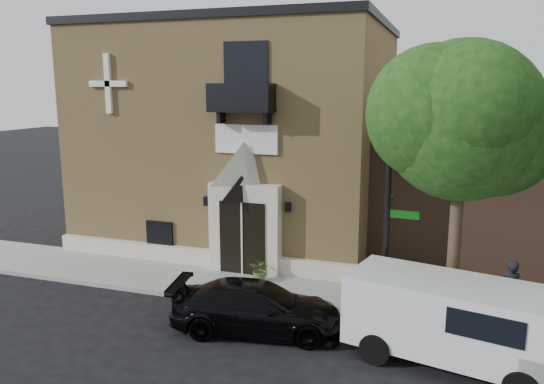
% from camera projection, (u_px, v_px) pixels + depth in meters
% --- Properties ---
extents(ground, '(120.00, 120.00, 0.00)m').
position_uv_depth(ground, '(243.00, 308.00, 16.32)').
color(ground, black).
rests_on(ground, ground).
extents(sidewalk, '(42.00, 3.00, 0.15)m').
position_uv_depth(sidewalk, '(288.00, 292.00, 17.38)').
color(sidewalk, gray).
rests_on(sidewalk, ground).
extents(church, '(12.20, 11.01, 9.30)m').
position_uv_depth(church, '(246.00, 133.00, 23.74)').
color(church, tan).
rests_on(church, ground).
extents(street_tree_left, '(4.97, 4.38, 7.77)m').
position_uv_depth(street_tree_left, '(464.00, 119.00, 13.61)').
color(street_tree_left, '#38281C').
rests_on(street_tree_left, sidewalk).
extents(black_sedan, '(5.04, 2.71, 1.39)m').
position_uv_depth(black_sedan, '(257.00, 308.00, 14.63)').
color(black_sedan, black).
rests_on(black_sedan, ground).
extents(cargo_van, '(5.45, 3.14, 2.10)m').
position_uv_depth(cargo_van, '(464.00, 321.00, 12.68)').
color(cargo_van, white).
rests_on(cargo_van, ground).
extents(street_sign, '(0.95, 0.96, 5.98)m').
position_uv_depth(street_sign, '(388.00, 216.00, 14.74)').
color(street_sign, black).
rests_on(street_sign, sidewalk).
extents(fire_hydrant, '(0.46, 0.37, 0.81)m').
position_uv_depth(fire_hydrant, '(390.00, 306.00, 15.11)').
color(fire_hydrant, red).
rests_on(fire_hydrant, sidewalk).
extents(dumpster, '(2.02, 1.36, 1.22)m').
position_uv_depth(dumpster, '(431.00, 297.00, 15.15)').
color(dumpster, '#0E3515').
rests_on(dumpster, sidewalk).
extents(planter, '(0.78, 0.70, 0.80)m').
position_uv_depth(planter, '(261.00, 270.00, 18.09)').
color(planter, '#4B642B').
rests_on(planter, sidewalk).
extents(pedestrian_near, '(0.78, 0.67, 1.82)m').
position_uv_depth(pedestrian_near, '(509.00, 291.00, 14.83)').
color(pedestrian_near, black).
rests_on(pedestrian_near, sidewalk).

